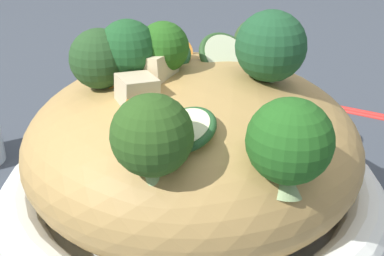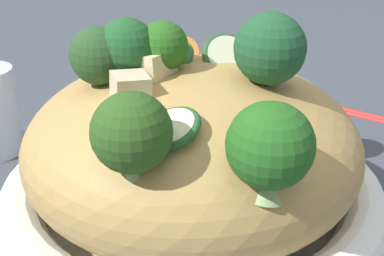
# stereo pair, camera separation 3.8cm
# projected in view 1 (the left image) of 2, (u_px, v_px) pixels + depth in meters

# --- Properties ---
(ground_plane) EXTENTS (3.00, 3.00, 0.00)m
(ground_plane) POSITION_uv_depth(u_px,v_px,m) (192.00, 226.00, 0.42)
(ground_plane) COLOR #3D444E
(serving_bowl) EXTENTS (0.32, 0.32, 0.06)m
(serving_bowl) POSITION_uv_depth(u_px,v_px,m) (192.00, 198.00, 0.41)
(serving_bowl) COLOR white
(serving_bowl) RESTS_ON ground_plane
(noodle_heap) EXTENTS (0.27, 0.27, 0.13)m
(noodle_heap) POSITION_uv_depth(u_px,v_px,m) (192.00, 142.00, 0.39)
(noodle_heap) COLOR tan
(noodle_heap) RESTS_ON serving_bowl
(broccoli_florets) EXTENTS (0.21, 0.28, 0.09)m
(broccoli_florets) POSITION_uv_depth(u_px,v_px,m) (210.00, 75.00, 0.33)
(broccoli_florets) COLOR #98B675
(broccoli_florets) RESTS_ON serving_bowl
(carrot_coins) EXTENTS (0.14, 0.14, 0.05)m
(carrot_coins) POSITION_uv_depth(u_px,v_px,m) (131.00, 72.00, 0.38)
(carrot_coins) COLOR orange
(carrot_coins) RESTS_ON serving_bowl
(zucchini_slices) EXTENTS (0.11, 0.17, 0.04)m
(zucchini_slices) POSITION_uv_depth(u_px,v_px,m) (199.00, 74.00, 0.36)
(zucchini_slices) COLOR beige
(zucchini_slices) RESTS_ON serving_bowl
(chicken_chunks) EXTENTS (0.05, 0.09, 0.03)m
(chicken_chunks) POSITION_uv_depth(u_px,v_px,m) (153.00, 71.00, 0.35)
(chicken_chunks) COLOR beige
(chicken_chunks) RESTS_ON serving_bowl
(chopsticks_pair) EXTENTS (0.24, 0.03, 0.01)m
(chopsticks_pair) POSITION_uv_depth(u_px,v_px,m) (344.00, 108.00, 0.65)
(chopsticks_pair) COLOR red
(chopsticks_pair) RESTS_ON ground_plane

